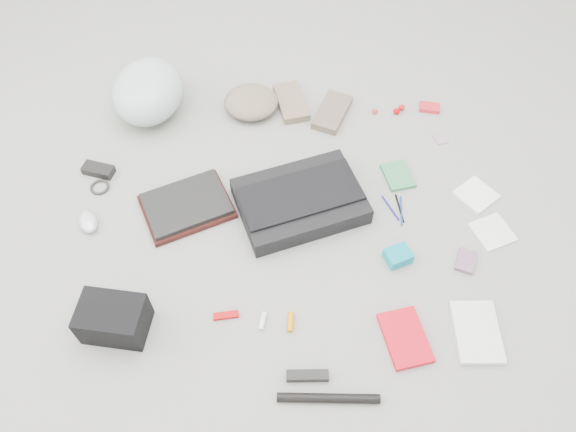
{
  "coord_description": "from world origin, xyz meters",
  "views": [
    {
      "loc": [
        -0.02,
        -1.15,
        1.69
      ],
      "look_at": [
        0.0,
        0.0,
        0.05
      ],
      "focal_mm": 35.0,
      "sensor_mm": 36.0,
      "label": 1
    }
  ],
  "objects_px": {
    "messenger_bag": "(300,201)",
    "book_red": "(405,338)",
    "laptop": "(186,204)",
    "accordion_wallet": "(398,256)",
    "camera_bag": "(114,319)",
    "bike_helmet": "(148,91)"
  },
  "relations": [
    {
      "from": "laptop",
      "to": "book_red",
      "type": "bearing_deg",
      "value": -59.12
    },
    {
      "from": "accordion_wallet",
      "to": "book_red",
      "type": "bearing_deg",
      "value": -114.62
    },
    {
      "from": "book_red",
      "to": "accordion_wallet",
      "type": "xyz_separation_m",
      "value": [
        0.01,
        0.3,
        0.01
      ]
    },
    {
      "from": "messenger_bag",
      "to": "camera_bag",
      "type": "height_order",
      "value": "camera_bag"
    },
    {
      "from": "laptop",
      "to": "bike_helmet",
      "type": "bearing_deg",
      "value": 86.49
    },
    {
      "from": "camera_bag",
      "to": "bike_helmet",
      "type": "bearing_deg",
      "value": 99.33
    },
    {
      "from": "messenger_bag",
      "to": "book_red",
      "type": "bearing_deg",
      "value": -77.47
    },
    {
      "from": "messenger_bag",
      "to": "accordion_wallet",
      "type": "height_order",
      "value": "messenger_bag"
    },
    {
      "from": "laptop",
      "to": "accordion_wallet",
      "type": "height_order",
      "value": "accordion_wallet"
    },
    {
      "from": "laptop",
      "to": "accordion_wallet",
      "type": "xyz_separation_m",
      "value": [
        0.75,
        -0.23,
        -0.01
      ]
    },
    {
      "from": "messenger_bag",
      "to": "camera_bag",
      "type": "relative_size",
      "value": 2.19
    },
    {
      "from": "camera_bag",
      "to": "book_red",
      "type": "xyz_separation_m",
      "value": [
        0.92,
        -0.05,
        -0.06
      ]
    },
    {
      "from": "accordion_wallet",
      "to": "laptop",
      "type": "bearing_deg",
      "value": 141.04
    },
    {
      "from": "messenger_bag",
      "to": "book_red",
      "type": "relative_size",
      "value": 2.31
    },
    {
      "from": "messenger_bag",
      "to": "book_red",
      "type": "xyz_separation_m",
      "value": [
        0.32,
        -0.52,
        -0.03
      ]
    },
    {
      "from": "messenger_bag",
      "to": "accordion_wallet",
      "type": "relative_size",
      "value": 5.15
    },
    {
      "from": "camera_bag",
      "to": "laptop",
      "type": "bearing_deg",
      "value": 77.77
    },
    {
      "from": "messenger_bag",
      "to": "book_red",
      "type": "distance_m",
      "value": 0.62
    },
    {
      "from": "laptop",
      "to": "camera_bag",
      "type": "height_order",
      "value": "camera_bag"
    },
    {
      "from": "book_red",
      "to": "accordion_wallet",
      "type": "height_order",
      "value": "accordion_wallet"
    },
    {
      "from": "laptop",
      "to": "accordion_wallet",
      "type": "relative_size",
      "value": 3.43
    },
    {
      "from": "laptop",
      "to": "accordion_wallet",
      "type": "distance_m",
      "value": 0.78
    }
  ]
}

